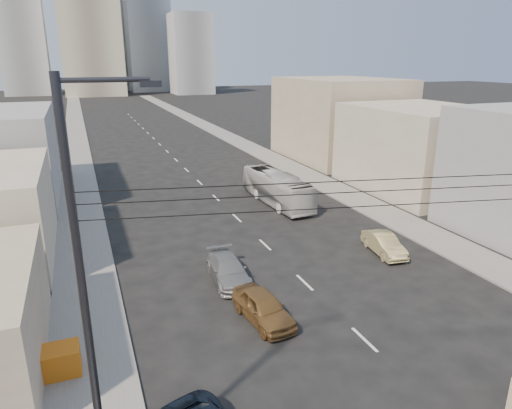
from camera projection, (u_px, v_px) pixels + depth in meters
sidewalk_left at (76, 140)px, 71.86m from camera, size 3.50×180.00×0.12m
sidewalk_right at (219, 132)px, 79.96m from camera, size 3.50×180.00×0.12m
lane_dashes at (171, 155)px, 60.83m from camera, size 0.15×104.00×0.01m
city_bus at (277, 188)px, 40.21m from camera, size 2.83×10.09×2.78m
sedan_brown at (263, 307)px, 22.16m from camera, size 2.23×4.44×1.45m
sedan_tan at (384, 244)px, 29.91m from camera, size 1.93×4.18×1.33m
sedan_grey at (228, 270)px, 26.22m from camera, size 2.24×4.83×1.37m
streetlamp_left at (88, 302)px, 11.42m from camera, size 2.36×0.25×12.00m
crate_stack at (57, 361)px, 18.26m from camera, size 1.80×1.20×1.14m
bldg_right_mid at (420, 148)px, 44.13m from camera, size 11.00×14.00×8.00m
bldg_right_far at (339, 119)px, 58.21m from camera, size 12.00×16.00×10.00m
high_rise_tower at (87, 4)px, 154.26m from camera, size 20.00×20.00×60.00m
midrise_ne at (148, 39)px, 178.20m from camera, size 16.00×16.00×40.00m
midrise_nw at (23, 45)px, 159.50m from camera, size 15.00×15.00×34.00m
midrise_back at (112, 34)px, 186.78m from camera, size 18.00×18.00×44.00m
midrise_east at (191, 54)px, 166.39m from camera, size 14.00×14.00×28.00m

